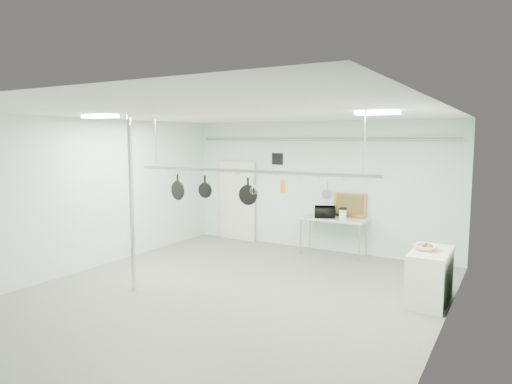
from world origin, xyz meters
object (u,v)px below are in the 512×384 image
Objects in this scene: microwave at (325,212)px; skillet_right at (248,191)px; side_cabinet at (430,277)px; prep_table at (333,221)px; skillet_mid at (205,187)px; fruit_bowl at (426,247)px; coffee_canister at (343,214)px; pot_rack at (247,169)px; chrome_pole at (131,203)px; skillet_left at (178,187)px.

skillet_right is (-0.18, -3.23, 0.81)m from microwave.
skillet_right reaches higher than side_cabinet.
skillet_mid is at bearing -111.65° from prep_table.
prep_table is 3.36× the size of skillet_right.
microwave is 3.42m from fruit_bowl.
prep_table is 0.32m from coffee_canister.
microwave is at bearing 68.09° from skillet_mid.
fruit_bowl is 0.94× the size of skillet_mid.
side_cabinet is 5.33× the size of coffee_canister.
coffee_canister reaches higher than side_cabinet.
pot_rack is 9.92× the size of microwave.
prep_table is 4.04× the size of fruit_bowl.
prep_table is at bearing 166.09° from coffee_canister.
fruit_bowl is at bearing 22.57° from chrome_pole.
pot_rack is 11.40× the size of skillet_mid.
coffee_canister is (2.55, 4.14, -0.58)m from chrome_pole.
skillet_right is at bearing -100.90° from coffee_canister.
pot_rack is 10.08× the size of skillet_right.
skillet_left reaches higher than side_cabinet.
pot_rack is 0.98m from skillet_mid.
pot_rack is at bearing -2.83° from skillet_mid.
skillet_left is at bearing 38.81° from microwave.
side_cabinet is at bearing 14.44° from skillet_right.
side_cabinet is at bearing -42.92° from coffee_canister.
skillet_right is (0.03, 0.00, -0.38)m from pot_rack.
pot_rack reaches higher than fruit_bowl.
pot_rack is 0.38m from skillet_right.
skillet_left is (-1.57, 0.00, -0.40)m from pot_rack.
side_cabinet is 4.26m from skillet_mid.
skillet_left and skillet_right have the same top height.
coffee_canister is (-2.30, 2.14, 0.57)m from side_cabinet.
chrome_pole is 0.99m from skillet_left.
skillet_mid reaches higher than fruit_bowl.
coffee_canister is 0.53× the size of skillet_mid.
side_cabinet is 4.85m from skillet_left.
side_cabinet is 2.34× the size of skillet_left.
side_cabinet is at bearing 119.79° from microwave.
microwave is 3.33m from skillet_right.
fruit_bowl is 4.65m from skillet_left.
pot_rack is 9.37× the size of skillet_left.
chrome_pole is 14.22× the size of coffee_canister.
fruit_bowl is at bearing -167.34° from side_cabinet.
prep_table is at bearing 138.00° from fruit_bowl.
fruit_bowl reaches higher than side_cabinet.
coffee_canister is 4.01m from skillet_left.
microwave is 2.15× the size of coffee_canister.
skillet_right is at bearing -159.37° from side_cabinet.
fruit_bowl is at bearing 20.67° from pot_rack.
fruit_bowl is 0.83× the size of skillet_right.
chrome_pole is at bearing -157.43° from fruit_bowl.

